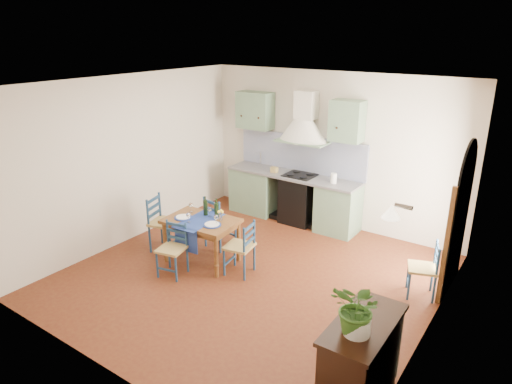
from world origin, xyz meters
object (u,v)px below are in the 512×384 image
dining_table (201,225)px  chair_near (173,249)px  sideboard (360,360)px  potted_plant (358,309)px

dining_table → chair_near: bearing=-98.5°
dining_table → sideboard: dining_table is taller
dining_table → potted_plant: 3.59m
sideboard → potted_plant: size_ratio=2.10×
chair_near → potted_plant: (3.27, -1.00, 0.77)m
chair_near → potted_plant: 3.50m
dining_table → potted_plant: (3.18, -1.55, 0.56)m
chair_near → sideboard: size_ratio=0.76×
chair_near → dining_table: bearing=81.5°
sideboard → dining_table: bearing=156.8°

